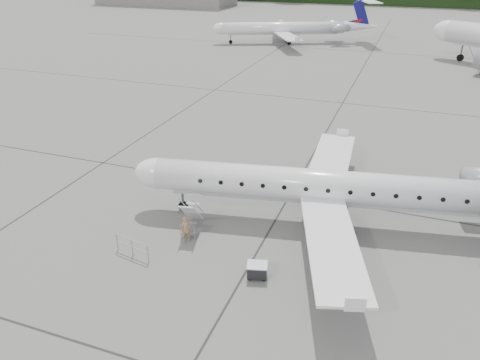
% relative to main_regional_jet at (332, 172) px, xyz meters
% --- Properties ---
extents(ground, '(320.00, 320.00, 0.00)m').
position_rel_main_regional_jet_xyz_m(ground, '(1.89, -3.90, -3.44)').
color(ground, slate).
rests_on(ground, ground).
extents(main_regional_jet, '(29.95, 23.92, 6.89)m').
position_rel_main_regional_jet_xyz_m(main_regional_jet, '(0.00, 0.00, 0.00)').
color(main_regional_jet, silver).
rests_on(main_regional_jet, ground).
extents(airstair, '(1.24, 2.34, 2.16)m').
position_rel_main_regional_jet_xyz_m(airstair, '(-7.36, -3.52, -2.37)').
color(airstair, silver).
rests_on(airstair, ground).
extents(passenger, '(0.70, 0.63, 1.61)m').
position_rel_main_regional_jet_xyz_m(passenger, '(-7.13, -4.76, -2.64)').
color(passenger, '#957451').
rests_on(passenger, ground).
extents(safety_railing, '(2.18, 0.49, 1.00)m').
position_rel_main_regional_jet_xyz_m(safety_railing, '(-9.25, -7.03, -2.94)').
color(safety_railing, '#999BA1').
rests_on(safety_railing, ground).
extents(baggage_cart, '(1.15, 1.02, 0.84)m').
position_rel_main_regional_jet_xyz_m(baggage_cart, '(-2.34, -6.47, -3.02)').
color(baggage_cart, black).
rests_on(baggage_cart, ground).
extents(bg_regional_left, '(32.64, 28.66, 7.12)m').
position_rel_main_regional_jet_xyz_m(bg_regional_left, '(-18.69, 57.07, 0.11)').
color(bg_regional_left, silver).
rests_on(bg_regional_left, ground).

